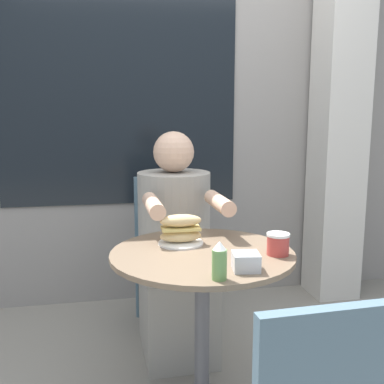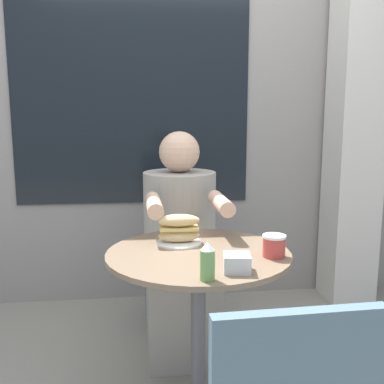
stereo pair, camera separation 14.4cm
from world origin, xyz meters
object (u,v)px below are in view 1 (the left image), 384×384
(cafe_table, at_px, (202,297))
(sandwich_on_plate, at_px, (181,231))
(condiment_bottle, at_px, (219,261))
(diner_chair, at_px, (166,237))
(drink_cup, at_px, (278,244))
(seated_diner, at_px, (176,260))

(cafe_table, xyz_separation_m, sandwich_on_plate, (-0.06, 0.12, 0.24))
(sandwich_on_plate, height_order, condiment_bottle, condiment_bottle)
(diner_chair, bearing_deg, condiment_bottle, 89.45)
(cafe_table, xyz_separation_m, diner_chair, (-0.02, 0.91, 0.00))
(diner_chair, height_order, drink_cup, diner_chair)
(cafe_table, relative_size, condiment_bottle, 5.59)
(cafe_table, distance_m, seated_diner, 0.56)
(seated_diner, bearing_deg, sandwich_on_plate, 82.88)
(drink_cup, relative_size, condiment_bottle, 0.68)
(sandwich_on_plate, bearing_deg, drink_cup, -32.41)
(sandwich_on_plate, xyz_separation_m, condiment_bottle, (0.05, -0.42, 0.01))
(condiment_bottle, bearing_deg, cafe_table, 87.96)
(seated_diner, distance_m, condiment_bottle, 0.90)
(diner_chair, relative_size, condiment_bottle, 6.77)
(seated_diner, bearing_deg, drink_cup, 113.18)
(cafe_table, height_order, condiment_bottle, condiment_bottle)
(drink_cup, height_order, condiment_bottle, condiment_bottle)
(seated_diner, bearing_deg, cafe_table, 90.83)
(drink_cup, bearing_deg, condiment_bottle, -143.64)
(sandwich_on_plate, relative_size, drink_cup, 2.13)
(drink_cup, xyz_separation_m, condiment_bottle, (-0.28, -0.21, 0.02))
(seated_diner, height_order, sandwich_on_plate, seated_diner)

